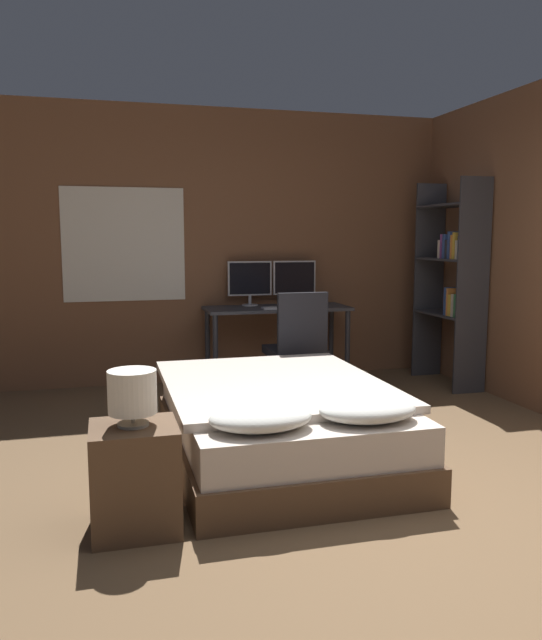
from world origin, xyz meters
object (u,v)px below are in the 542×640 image
at_px(keyboard, 282,308).
at_px(bookshelf, 454,273).
at_px(desk, 277,318).
at_px(monitor_left, 250,281).
at_px(computer_mouse, 310,306).
at_px(office_chair, 297,357).
at_px(bedside_lamp, 132,393).
at_px(monitor_right, 294,280).
at_px(nightstand, 135,478).
at_px(bed, 279,421).

bearing_deg(keyboard, bookshelf, -12.43).
height_order(desk, monitor_left, monitor_left).
height_order(computer_mouse, office_chair, office_chair).
relative_size(monitor_left, keyboard, 1.17).
xyz_separation_m(desk, office_chair, (-0.02, -0.73, -0.26)).
distance_m(monitor_left, bookshelf, 1.99).
xyz_separation_m(desk, keyboard, (-0.00, -0.17, 0.11)).
xyz_separation_m(bedside_lamp, bookshelf, (3.14, 2.31, 0.40)).
height_order(bedside_lamp, monitor_right, monitor_right).
bearing_deg(desk, nightstand, -118.09).
height_order(nightstand, keyboard, keyboard).
bearing_deg(bedside_lamp, monitor_left, 66.94).
height_order(monitor_left, computer_mouse, monitor_left).
height_order(nightstand, desk, desk).
relative_size(monitor_right, office_chair, 0.45).
xyz_separation_m(nightstand, desk, (1.52, 2.84, 0.39)).
relative_size(keyboard, bookshelf, 0.19).
relative_size(nightstand, keyboard, 1.41).
bearing_deg(computer_mouse, bedside_lamp, -123.95).
bearing_deg(bedside_lamp, bookshelf, 36.35).
xyz_separation_m(bed, nightstand, (-0.96, -0.78, 0.02)).
distance_m(bed, desk, 2.17).
xyz_separation_m(computer_mouse, bookshelf, (1.34, -0.36, 0.32)).
bearing_deg(bookshelf, computer_mouse, 165.09).
bearing_deg(bookshelf, bed, -144.98).
xyz_separation_m(bed, bedside_lamp, (-0.96, -0.78, 0.45)).
height_order(bedside_lamp, office_chair, office_chair).
distance_m(monitor_right, office_chair, 1.12).
relative_size(nightstand, bedside_lamp, 1.93).
bearing_deg(bed, keyboard, 73.48).
relative_size(computer_mouse, bookshelf, 0.04).
xyz_separation_m(keyboard, bookshelf, (1.62, -0.36, 0.33)).
bearing_deg(nightstand, computer_mouse, 56.05).
bearing_deg(nightstand, monitor_right, 59.91).
relative_size(monitor_left, office_chair, 0.45).
relative_size(nightstand, office_chair, 0.54).
xyz_separation_m(monitor_right, office_chair, (-0.25, -0.90, -0.62)).
distance_m(bed, bookshelf, 2.79).
height_order(nightstand, monitor_right, monitor_right).
xyz_separation_m(bedside_lamp, office_chair, (1.50, 2.11, -0.30)).
distance_m(monitor_right, keyboard, 0.48).
bearing_deg(nightstand, bookshelf, 36.35).
bearing_deg(keyboard, office_chair, -92.03).
relative_size(bedside_lamp, monitor_right, 0.62).
relative_size(monitor_left, monitor_right, 1.00).
height_order(keyboard, office_chair, office_chair).
distance_m(desk, keyboard, 0.21).
height_order(computer_mouse, bookshelf, bookshelf).
height_order(desk, monitor_right, monitor_right).
bearing_deg(monitor_left, bed, -98.33).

